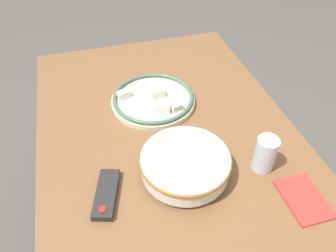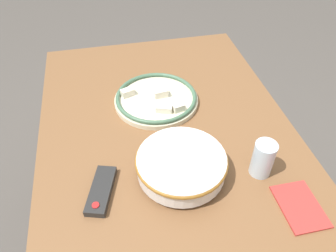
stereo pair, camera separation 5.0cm
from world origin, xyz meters
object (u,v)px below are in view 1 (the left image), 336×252
object	(u,v)px
food_plate	(153,99)
tv_remote	(106,194)
drinking_glass	(265,154)
noodle_bowl	(187,163)

from	to	relation	value
food_plate	tv_remote	size ratio (longest dim) A/B	1.81
drinking_glass	food_plate	bearing A→B (deg)	31.77
noodle_bowl	tv_remote	world-z (taller)	noodle_bowl
noodle_bowl	drinking_glass	distance (m)	0.22
noodle_bowl	tv_remote	size ratio (longest dim) A/B	1.57
food_plate	tv_remote	bearing A→B (deg)	148.19
noodle_bowl	food_plate	xyz separation A→B (m)	(0.33, 0.01, -0.02)
food_plate	tv_remote	xyz separation A→B (m)	(-0.35, 0.22, -0.01)
drinking_glass	noodle_bowl	bearing A→B (deg)	79.79
noodle_bowl	tv_remote	distance (m)	0.23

